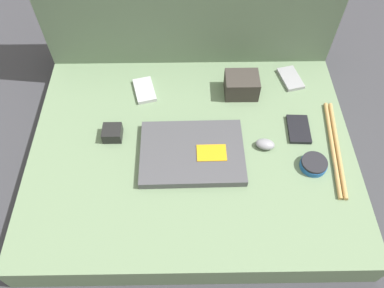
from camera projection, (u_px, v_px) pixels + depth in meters
ground_plane at (192, 166)px, 1.27m from camera, size 8.00×8.00×0.00m
couch_seat at (192, 157)px, 1.23m from camera, size 1.02×0.78×0.11m
couch_backrest at (190, 7)px, 1.33m from camera, size 1.02×0.20×0.55m
laptop at (193, 153)px, 1.15m from camera, size 0.32×0.24×0.03m
computer_mouse at (265, 145)px, 1.17m from camera, size 0.07×0.05×0.03m
speaker_puck at (314, 164)px, 1.13m from camera, size 0.08×0.08×0.03m
phone_silver at (290, 78)px, 1.35m from camera, size 0.09×0.12×0.01m
phone_black at (144, 90)px, 1.32m from camera, size 0.09×0.13×0.01m
phone_small at (299, 129)px, 1.22m from camera, size 0.07×0.11×0.01m
camera_pouch at (242, 85)px, 1.29m from camera, size 0.11×0.09×0.07m
charger_brick at (112, 133)px, 1.19m from camera, size 0.06×0.06×0.04m
drumstick_pair at (335, 147)px, 1.17m from camera, size 0.07×0.36×0.01m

